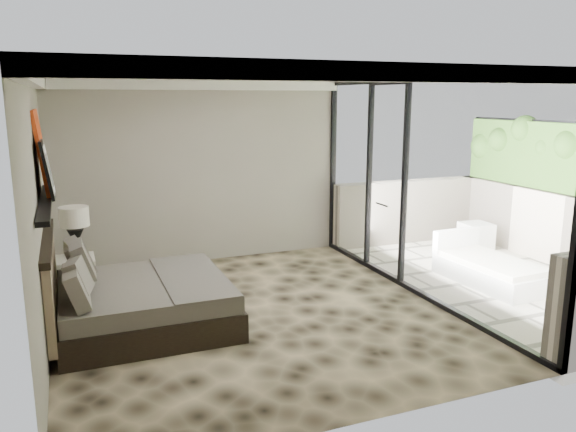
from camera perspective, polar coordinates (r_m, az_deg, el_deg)
name	(u,v)px	position (r m, az deg, el deg)	size (l,w,h in m)	color
floor	(253,314)	(6.85, -3.53, -9.95)	(5.00, 5.00, 0.00)	black
ceiling	(250,75)	(6.36, -3.86, 14.09)	(4.50, 5.00, 0.02)	silver
back_wall	(202,173)	(8.83, -8.71, 4.33)	(4.50, 0.02, 2.80)	gray
left_wall	(40,214)	(6.16, -23.92, 0.15)	(0.02, 5.00, 2.80)	gray
glass_wall	(417,188)	(7.45, 13.01, 2.76)	(0.08, 5.00, 2.80)	white
terrace_slab	(500,282)	(8.71, 20.77, -6.29)	(3.00, 5.00, 0.12)	beige
parapet_far	(574,233)	(9.50, 27.09, -1.54)	(0.30, 5.00, 1.10)	beige
picture_ledge	(45,203)	(6.24, -23.42, 1.26)	(0.12, 2.20, 0.05)	black
bed	(135,300)	(6.60, -15.24, -8.24)	(1.94, 1.88, 1.07)	black
nightstand	(74,277)	(7.84, -20.88, -5.81)	(0.53, 0.53, 0.53)	black
table_lamp	(75,225)	(7.66, -20.84, -0.90)	(0.37, 0.37, 0.67)	black
abstract_canvas	(41,151)	(6.72, -23.77, 6.03)	(0.04, 0.90, 0.90)	#A9290E
framed_print	(47,169)	(6.30, -23.27, 4.37)	(0.03, 0.50, 0.60)	black
ottoman	(476,236)	(10.09, 18.53, -1.98)	(0.46, 0.46, 0.46)	silver
lounger	(489,269)	(8.38, 19.71, -5.11)	(0.86, 1.62, 0.62)	silver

